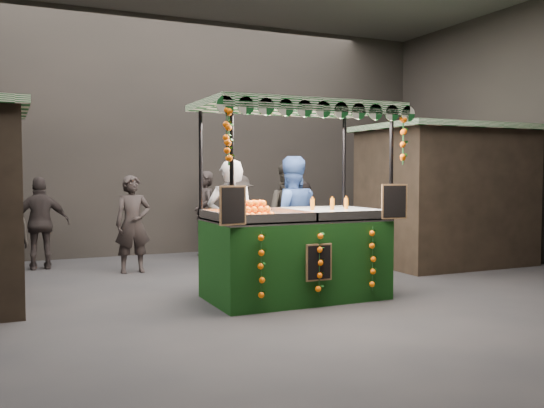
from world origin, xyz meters
name	(u,v)px	position (x,y,z in m)	size (l,w,h in m)	color
ground	(263,298)	(0.00, 0.00, 0.00)	(12.00, 12.00, 0.00)	black
market_hall	(263,48)	(0.00, 0.00, 3.38)	(12.10, 10.10, 5.05)	black
neighbour_stall_right	(445,194)	(4.40, 1.50, 1.31)	(3.00, 2.20, 2.60)	black
juice_stall	(297,239)	(0.42, -0.19, 0.82)	(2.73, 1.60, 2.64)	black
vendor_grey	(231,225)	(-0.19, 0.73, 0.95)	(0.82, 0.70, 1.91)	gray
vendor_blue	(291,219)	(0.88, 0.95, 0.99)	(1.07, 0.90, 1.97)	navy
shopper_0	(133,224)	(-1.20, 2.86, 0.84)	(0.61, 0.41, 1.67)	black
shopper_1	(291,216)	(1.43, 2.06, 0.95)	(1.17, 1.11, 1.90)	black
shopper_2	(41,223)	(-2.62, 3.88, 0.82)	(0.97, 0.41, 1.65)	black
shopper_3	(237,219)	(0.77, 3.03, 0.84)	(1.26, 1.05, 1.69)	#292421
shopper_4	(0,229)	(-3.27, 2.40, 0.88)	(0.96, 0.74, 1.75)	black
shopper_5	(302,218)	(2.33, 3.41, 0.79)	(1.31, 1.42, 1.58)	#282221
shopper_6	(205,214)	(0.52, 4.21, 0.88)	(0.42, 0.64, 1.75)	black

